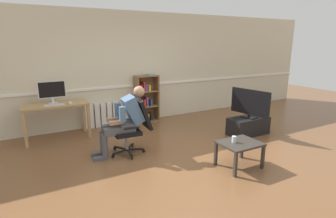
# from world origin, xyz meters

# --- Properties ---
(ground_plane) EXTENTS (18.00, 18.00, 0.00)m
(ground_plane) POSITION_xyz_m (0.00, 0.00, 0.00)
(ground_plane) COLOR brown
(back_wall) EXTENTS (12.00, 0.13, 2.70)m
(back_wall) POSITION_xyz_m (0.00, 2.65, 1.35)
(back_wall) COLOR beige
(back_wall) RESTS_ON ground_plane
(computer_desk) EXTENTS (1.27, 0.57, 0.76)m
(computer_desk) POSITION_xyz_m (-1.77, 2.15, 0.64)
(computer_desk) COLOR tan
(computer_desk) RESTS_ON ground_plane
(imac_monitor) EXTENTS (0.54, 0.14, 0.46)m
(imac_monitor) POSITION_xyz_m (-1.79, 2.23, 1.02)
(imac_monitor) COLOR silver
(imac_monitor) RESTS_ON computer_desk
(keyboard) EXTENTS (0.38, 0.12, 0.02)m
(keyboard) POSITION_xyz_m (-1.80, 2.01, 0.77)
(keyboard) COLOR silver
(keyboard) RESTS_ON computer_desk
(computer_mouse) EXTENTS (0.06, 0.10, 0.03)m
(computer_mouse) POSITION_xyz_m (-1.49, 2.03, 0.77)
(computer_mouse) COLOR white
(computer_mouse) RESTS_ON computer_desk
(bookshelf) EXTENTS (0.58, 0.29, 1.20)m
(bookshelf) POSITION_xyz_m (0.38, 2.44, 0.57)
(bookshelf) COLOR brown
(bookshelf) RESTS_ON ground_plane
(radiator) EXTENTS (0.85, 0.08, 0.57)m
(radiator) POSITION_xyz_m (-0.77, 2.54, 0.29)
(radiator) COLOR white
(radiator) RESTS_ON ground_plane
(office_chair) EXTENTS (0.77, 0.62, 0.99)m
(office_chair) POSITION_xyz_m (-0.62, 0.73, 0.53)
(office_chair) COLOR black
(office_chair) RESTS_ON ground_plane
(person_seated) EXTENTS (0.99, 0.41, 1.22)m
(person_seated) POSITION_xyz_m (-0.79, 0.75, 0.65)
(person_seated) COLOR #4C4C51
(person_seated) RESTS_ON ground_plane
(tv_stand) EXTENTS (0.91, 0.43, 0.38)m
(tv_stand) POSITION_xyz_m (1.94, 0.45, 0.19)
(tv_stand) COLOR black
(tv_stand) RESTS_ON ground_plane
(tv_screen) EXTENTS (0.25, 0.93, 0.62)m
(tv_screen) POSITION_xyz_m (1.94, 0.45, 0.71)
(tv_screen) COLOR black
(tv_screen) RESTS_ON tv_stand
(coffee_table) EXTENTS (0.64, 0.52, 0.42)m
(coffee_table) POSITION_xyz_m (0.64, -0.64, 0.36)
(coffee_table) COLOR #332D28
(coffee_table) RESTS_ON ground_plane
(drinking_glass) EXTENTS (0.07, 0.07, 0.10)m
(drinking_glass) POSITION_xyz_m (0.56, -0.60, 0.47)
(drinking_glass) COLOR silver
(drinking_glass) RESTS_ON coffee_table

